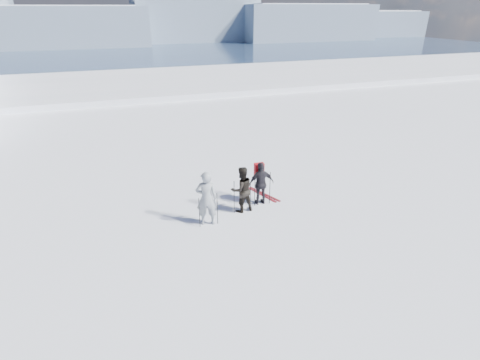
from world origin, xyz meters
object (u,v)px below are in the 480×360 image
object	(u,v)px
skis_loose	(263,194)
skier_pack	(261,183)
skier_dark	(242,189)
skier_grey	(207,198)

from	to	relation	value
skis_loose	skier_pack	bearing A→B (deg)	-119.92
skier_dark	skier_pack	size ratio (longest dim) A/B	1.03
skier_pack	skis_loose	bearing A→B (deg)	-117.96
skier_grey	skier_pack	distance (m)	2.47
skier_grey	skier_dark	bearing A→B (deg)	-148.41
skier_pack	skis_loose	xyz separation A→B (m)	(0.37, 0.65, -0.84)
skier_dark	skis_loose	size ratio (longest dim) A/B	1.08
skier_grey	skier_dark	world-z (taller)	skier_grey
skier_dark	skis_loose	xyz separation A→B (m)	(1.26, 0.95, -0.87)
skier_pack	skis_loose	world-z (taller)	skier_pack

